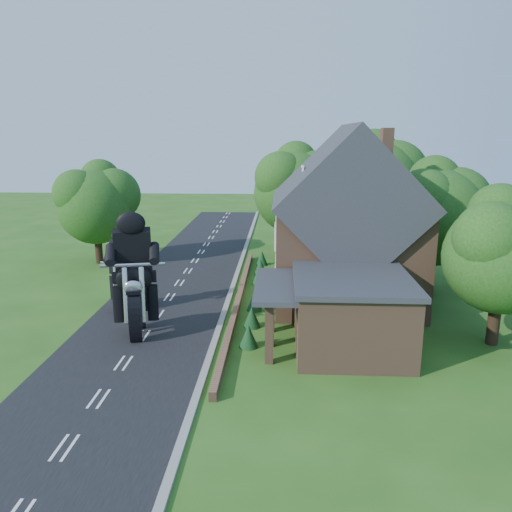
{
  "coord_description": "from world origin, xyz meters",
  "views": [
    {
      "loc": [
        6.8,
        -22.54,
        9.67
      ],
      "look_at": [
        5.3,
        5.44,
        2.8
      ],
      "focal_mm": 35.0,
      "sensor_mm": 36.0,
      "label": 1
    }
  ],
  "objects_px": {
    "annex": "(348,312)",
    "motorcycle_lead": "(137,318)",
    "motorcycle_follow": "(125,298)",
    "house": "(346,229)",
    "garden_wall": "(238,301)"
  },
  "relations": [
    {
      "from": "garden_wall",
      "to": "house",
      "type": "height_order",
      "value": "house"
    },
    {
      "from": "house",
      "to": "annex",
      "type": "height_order",
      "value": "house"
    },
    {
      "from": "annex",
      "to": "house",
      "type": "bearing_deg",
      "value": 84.76
    },
    {
      "from": "annex",
      "to": "motorcycle_lead",
      "type": "height_order",
      "value": "annex"
    },
    {
      "from": "motorcycle_lead",
      "to": "annex",
      "type": "bearing_deg",
      "value": 163.03
    },
    {
      "from": "annex",
      "to": "motorcycle_follow",
      "type": "height_order",
      "value": "annex"
    },
    {
      "from": "annex",
      "to": "motorcycle_lead",
      "type": "distance_m",
      "value": 10.19
    },
    {
      "from": "house",
      "to": "motorcycle_lead",
      "type": "relative_size",
      "value": 5.15
    },
    {
      "from": "annex",
      "to": "motorcycle_follow",
      "type": "xyz_separation_m",
      "value": [
        -11.87,
        4.53,
        -1.07
      ]
    },
    {
      "from": "garden_wall",
      "to": "motorcycle_lead",
      "type": "distance_m",
      "value": 6.74
    },
    {
      "from": "garden_wall",
      "to": "annex",
      "type": "xyz_separation_m",
      "value": [
        5.57,
        -5.8,
        1.57
      ]
    },
    {
      "from": "garden_wall",
      "to": "house",
      "type": "relative_size",
      "value": 2.15
    },
    {
      "from": "motorcycle_lead",
      "to": "house",
      "type": "bearing_deg",
      "value": -163.15
    },
    {
      "from": "garden_wall",
      "to": "annex",
      "type": "height_order",
      "value": "annex"
    },
    {
      "from": "garden_wall",
      "to": "motorcycle_follow",
      "type": "relative_size",
      "value": 14.8
    }
  ]
}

